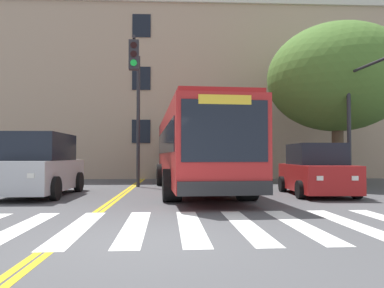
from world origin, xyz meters
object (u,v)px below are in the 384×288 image
car_red_far_lane (316,171)px  car_white_behind_bus (172,165)px  traffic_light_overhead (137,92)px  traffic_light_near_corner (369,99)px  city_bus (195,147)px  street_tree_curbside_large (337,78)px  car_silver_near_lane (40,166)px

car_red_far_lane → car_white_behind_bus: 11.52m
traffic_light_overhead → traffic_light_near_corner: bearing=-10.6°
city_bus → street_tree_curbside_large: street_tree_curbside_large is taller
traffic_light_near_corner → traffic_light_overhead: bearing=169.4°
traffic_light_near_corner → car_red_far_lane: bearing=-171.3°
car_silver_near_lane → traffic_light_near_corner: size_ratio=0.88×
car_red_far_lane → street_tree_curbside_large: size_ratio=0.52×
city_bus → car_silver_near_lane: size_ratio=2.58×
car_red_far_lane → traffic_light_near_corner: (2.14, 0.33, 2.67)m
traffic_light_near_corner → street_tree_curbside_large: street_tree_curbside_large is taller
car_white_behind_bus → traffic_light_overhead: traffic_light_overhead is taller
car_red_far_lane → car_white_behind_bus: bearing=116.9°
city_bus → car_red_far_lane: size_ratio=3.02×
car_red_far_lane → traffic_light_overhead: traffic_light_overhead is taller
city_bus → car_white_behind_bus: size_ratio=2.95×
car_white_behind_bus → traffic_light_near_corner: bearing=-53.5°
car_silver_near_lane → traffic_light_overhead: size_ratio=0.79×
city_bus → street_tree_curbside_large: 8.23m
car_red_far_lane → car_silver_near_lane: bearing=179.1°
car_silver_near_lane → city_bus: bearing=18.1°
car_silver_near_lane → traffic_light_overhead: bearing=29.7°
street_tree_curbside_large → traffic_light_near_corner: bearing=-99.0°
street_tree_curbside_large → car_red_far_lane: bearing=-122.0°
street_tree_curbside_large → traffic_light_overhead: bearing=-165.1°
city_bus → traffic_light_near_corner: traffic_light_near_corner is taller
traffic_light_overhead → street_tree_curbside_large: bearing=14.9°
city_bus → traffic_light_overhead: bearing=179.9°
city_bus → traffic_light_near_corner: 6.84m
city_bus → street_tree_curbside_large: size_ratio=1.56×
city_bus → car_white_behind_bus: (-0.96, 8.31, -0.94)m
traffic_light_near_corner → car_white_behind_bus: bearing=126.5°
traffic_light_near_corner → city_bus: bearing=165.7°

